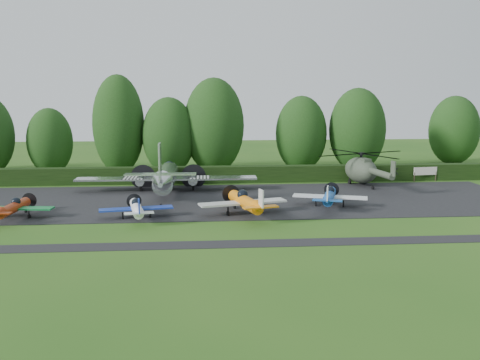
{
  "coord_description": "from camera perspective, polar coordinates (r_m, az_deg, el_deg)",
  "views": [
    {
      "loc": [
        1.65,
        -43.2,
        10.78
      ],
      "look_at": [
        5.78,
        7.46,
        2.5
      ],
      "focal_mm": 40.0,
      "sensor_mm": 36.0,
      "label": 1
    }
  ],
  "objects": [
    {
      "name": "apron",
      "position": [
        54.3,
        -6.32,
        -2.25
      ],
      "size": [
        70.0,
        18.0,
        0.01
      ],
      "primitive_type": "cube",
      "color": "black",
      "rests_on": "ground"
    },
    {
      "name": "helicopter",
      "position": [
        64.53,
        12.79,
        1.28
      ],
      "size": [
        12.06,
        14.12,
        3.88
      ],
      "rotation": [
        0.0,
        0.0,
        -0.14
      ],
      "color": "#394233",
      "rests_on": "ground"
    },
    {
      "name": "taxiway_verge",
      "position": [
        38.76,
        -6.97,
        -6.96
      ],
      "size": [
        70.0,
        2.0,
        0.0
      ],
      "primitive_type": "cube",
      "color": "black",
      "rests_on": "ground"
    },
    {
      "name": "sign_board",
      "position": [
        69.79,
        19.17,
        0.84
      ],
      "size": [
        3.13,
        0.12,
        1.76
      ],
      "rotation": [
        0.0,
        0.0,
        -0.14
      ],
      "color": "#3F3326",
      "rests_on": "ground"
    },
    {
      "name": "ground",
      "position": [
        44.55,
        -6.67,
        -4.81
      ],
      "size": [
        160.0,
        160.0,
        0.0
      ],
      "primitive_type": "plane",
      "color": "#275518",
      "rests_on": "ground"
    },
    {
      "name": "tree_5",
      "position": [
        73.54,
        -12.84,
        5.78
      ],
      "size": [
        6.84,
        6.84,
        13.27
      ],
      "color": "black",
      "rests_on": "ground"
    },
    {
      "name": "tree_7",
      "position": [
        87.54,
        21.87,
        4.94
      ],
      "size": [
        7.46,
        7.46,
        10.42
      ],
      "color": "black",
      "rests_on": "ground"
    },
    {
      "name": "tree_0",
      "position": [
        72.39,
        -2.79,
        5.79
      ],
      "size": [
        8.13,
        8.13,
        12.86
      ],
      "color": "black",
      "rests_on": "ground"
    },
    {
      "name": "light_plane_blue",
      "position": [
        51.51,
        9.52,
        -1.68
      ],
      "size": [
        7.05,
        7.41,
        2.71
      ],
      "rotation": [
        0.0,
        0.0,
        0.3
      ],
      "color": "#1B52A4",
      "rests_on": "ground"
    },
    {
      "name": "light_plane_red",
      "position": [
        50.11,
        -23.0,
        -2.71
      ],
      "size": [
        6.44,
        6.77,
        2.48
      ],
      "rotation": [
        0.0,
        0.0,
        0.11
      ],
      "color": "maroon",
      "rests_on": "ground"
    },
    {
      "name": "light_plane_white",
      "position": [
        46.92,
        -10.97,
        -2.94
      ],
      "size": [
        6.32,
        6.64,
        2.43
      ],
      "rotation": [
        0.0,
        0.0,
        -0.18
      ],
      "color": "white",
      "rests_on": "ground"
    },
    {
      "name": "tree_6",
      "position": [
        74.77,
        6.53,
        4.92
      ],
      "size": [
        7.08,
        7.08,
        10.45
      ],
      "color": "black",
      "rests_on": "ground"
    },
    {
      "name": "tree_8",
      "position": [
        71.91,
        -7.6,
        4.67
      ],
      "size": [
        7.05,
        7.05,
        10.29
      ],
      "color": "black",
      "rests_on": "ground"
    },
    {
      "name": "light_plane_orange",
      "position": [
        47.42,
        0.54,
        -2.31
      ],
      "size": [
        7.99,
        8.4,
        3.07
      ],
      "rotation": [
        0.0,
        0.0,
        -0.25
      ],
      "color": "orange",
      "rests_on": "ground"
    },
    {
      "name": "tree_3",
      "position": [
        75.52,
        -19.62,
        3.89
      ],
      "size": [
        5.93,
        5.93,
        8.87
      ],
      "color": "black",
      "rests_on": "ground"
    },
    {
      "name": "transport_plane",
      "position": [
        58.41,
        -7.9,
        0.3
      ],
      "size": [
        19.9,
        15.26,
        6.38
      ],
      "rotation": [
        0.0,
        0.0,
        0.02
      ],
      "color": "silver",
      "rests_on": "ground"
    },
    {
      "name": "tree_9",
      "position": [
        75.84,
        12.4,
        5.24
      ],
      "size": [
        7.75,
        7.75,
        11.53
      ],
      "color": "black",
      "rests_on": "ground"
    },
    {
      "name": "hedgerow",
      "position": [
        65.12,
        -6.05,
        -0.33
      ],
      "size": [
        90.0,
        1.6,
        2.0
      ],
      "primitive_type": "cube",
      "color": "black",
      "rests_on": "ground"
    }
  ]
}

